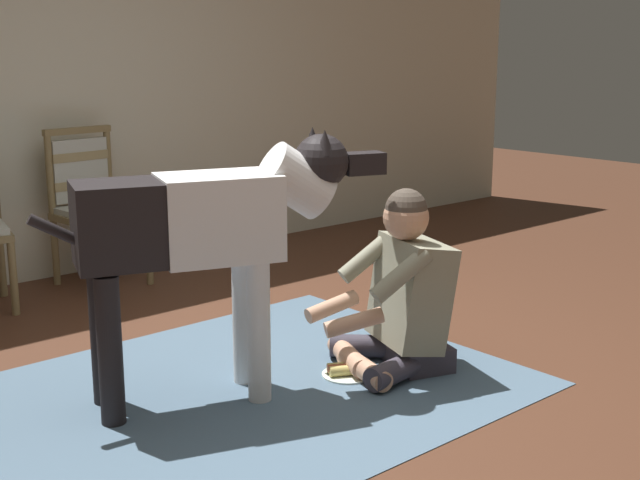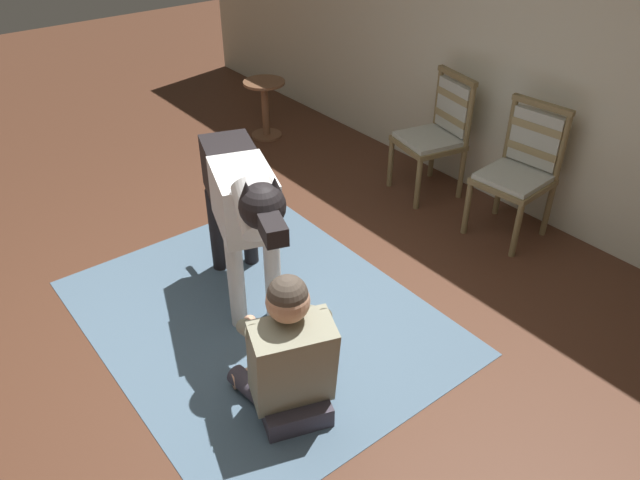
{
  "view_description": "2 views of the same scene",
  "coord_description": "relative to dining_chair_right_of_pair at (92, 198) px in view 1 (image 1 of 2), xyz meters",
  "views": [
    {
      "loc": [
        -2.26,
        -2.62,
        1.49
      ],
      "look_at": [
        0.0,
        -0.03,
        0.7
      ],
      "focal_mm": 47.91,
      "sensor_mm": 36.0,
      "label": 1
    },
    {
      "loc": [
        2.34,
        -1.26,
        2.52
      ],
      "look_at": [
        0.27,
        0.36,
        0.77
      ],
      "focal_mm": 34.47,
      "sensor_mm": 36.0,
      "label": 2
    }
  ],
  "objects": [
    {
      "name": "ground_plane",
      "position": [
        -0.13,
        -2.29,
        -0.54
      ],
      "size": [
        15.85,
        15.85,
        0.0
      ],
      "primitive_type": "plane",
      "color": "#4F2E1E"
    },
    {
      "name": "back_wall",
      "position": [
        -0.13,
        0.35,
        0.76
      ],
      "size": [
        9.16,
        0.1,
        2.6
      ],
      "primitive_type": "cube",
      "color": "beige",
      "rests_on": "ground"
    },
    {
      "name": "area_rug",
      "position": [
        -0.32,
        -2.06,
        -0.54
      ],
      "size": [
        2.3,
        1.84,
        0.01
      ],
      "primitive_type": "cube",
      "color": "slate",
      "rests_on": "ground"
    },
    {
      "name": "dining_chair_right_of_pair",
      "position": [
        0.0,
        0.0,
        0.0
      ],
      "size": [
        0.5,
        0.5,
        0.98
      ],
      "color": "olive",
      "rests_on": "ground"
    },
    {
      "name": "person_sitting_on_floor",
      "position": [
        0.38,
        -2.32,
        -0.19
      ],
      "size": [
        0.71,
        0.6,
        0.85
      ],
      "color": "#3F3945",
      "rests_on": "ground"
    },
    {
      "name": "large_dog",
      "position": [
        -0.48,
        -2.02,
        0.21
      ],
      "size": [
        1.44,
        0.63,
        1.14
      ],
      "color": "white",
      "rests_on": "ground"
    },
    {
      "name": "hot_dog_on_plate",
      "position": [
        0.12,
        -2.23,
        -0.52
      ],
      "size": [
        0.24,
        0.24,
        0.06
      ],
      "color": "white",
      "rests_on": "ground"
    }
  ]
}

